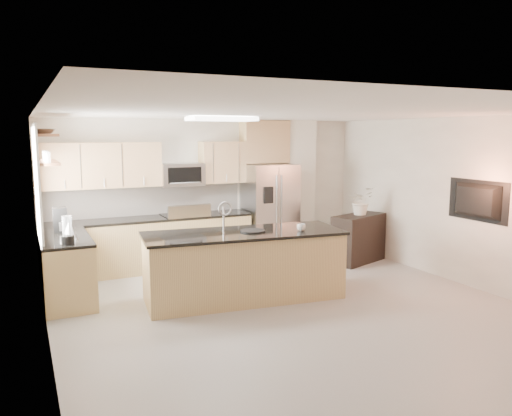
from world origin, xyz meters
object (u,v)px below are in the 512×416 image
microwave (182,175)px  credenza (359,238)px  cup (301,227)px  television (474,201)px  bowl (44,130)px  island (244,265)px  range (185,240)px  coffee_maker (60,220)px  refrigerator (270,211)px  platter (253,231)px  blender (67,232)px  kettle (69,230)px  flower_vase (361,194)px

microwave → credenza: bearing=-22.3°
cup → television: 2.65m
bowl → island: bearing=-25.3°
range → bowl: size_ratio=2.99×
island → coffee_maker: bearing=156.1°
refrigerator → cup: size_ratio=14.25×
platter → blender: blender is taller
range → kettle: kettle is taller
range → flower_vase: 3.27m
blender → bowl: 1.49m
kettle → blender: bearing=-98.7°
kettle → bowl: bearing=120.7°
island → credenza: (2.75, 0.99, -0.05)m
blender → flower_vase: 5.09m
platter → kettle: (-2.36, 0.82, 0.06)m
microwave → blender: 2.77m
platter → coffee_maker: coffee_maker is taller
platter → flower_vase: size_ratio=0.46×
platter → coffee_maker: bearing=149.9°
cup → platter: bearing=159.8°
cup → platter: size_ratio=0.35×
bowl → platter: bearing=-24.9°
microwave → cup: 2.74m
microwave → blender: (-2.07, -1.75, -0.55)m
cup → blender: size_ratio=0.34×
microwave → cup: size_ratio=6.08×
kettle → cup: bearing=-19.4°
range → cup: 2.61m
kettle → coffee_maker: coffee_maker is taller
cup → platter: (-0.65, 0.24, -0.04)m
cup → flower_vase: 2.37m
microwave → flower_vase: bearing=-22.2°
kettle → platter: bearing=-19.2°
island → platter: island is taller
cup → bowl: 3.80m
refrigerator → bowl: bearing=-167.5°
range → coffee_maker: (-2.09, -0.70, 0.62)m
island → blender: bearing=175.5°
refrigerator → flower_vase: refrigerator is taller
platter → television: (3.17, -1.00, 0.37)m
credenza → cup: 2.42m
coffee_maker → bowl: (-0.16, -0.21, 1.29)m
microwave → refrigerator: size_ratio=0.43×
flower_vase → television: size_ratio=0.71×
blender → television: television is taller
island → kettle: 2.44m
kettle → coffee_maker: (-0.07, 0.59, 0.05)m
flower_vase → refrigerator: bearing=141.6°
kettle → bowl: (-0.23, 0.38, 1.34)m
kettle → flower_vase: 5.02m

